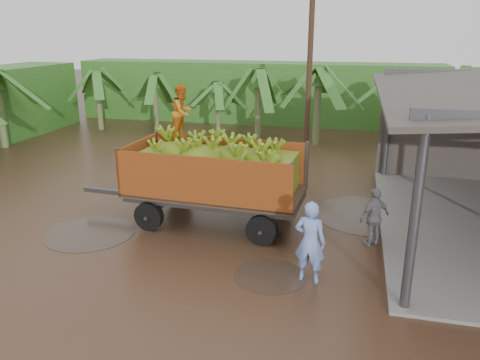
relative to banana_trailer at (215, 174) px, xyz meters
name	(u,v)px	position (x,y,z in m)	size (l,w,h in m)	color
ground	(210,218)	(-0.27, 0.27, -1.51)	(100.00, 100.00, 0.00)	black
hedge_north	(256,92)	(-2.27, 16.27, 0.29)	(22.00, 3.00, 3.60)	#2D661E
banana_trailer	(215,174)	(0.00, 0.00, 0.00)	(6.98, 2.68, 3.94)	#C0551B
man_blue	(310,242)	(3.01, -2.74, -0.55)	(0.70, 0.46, 1.91)	#7A93DF
man_grey	(374,217)	(4.46, -0.46, -0.72)	(0.92, 0.38, 1.58)	gray
utility_pole	(309,71)	(1.72, 8.66, 2.22)	(1.20, 0.24, 7.34)	#47301E
banana_plants	(149,116)	(-5.10, 6.75, 0.29)	(24.67, 20.94, 3.91)	#2D661E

